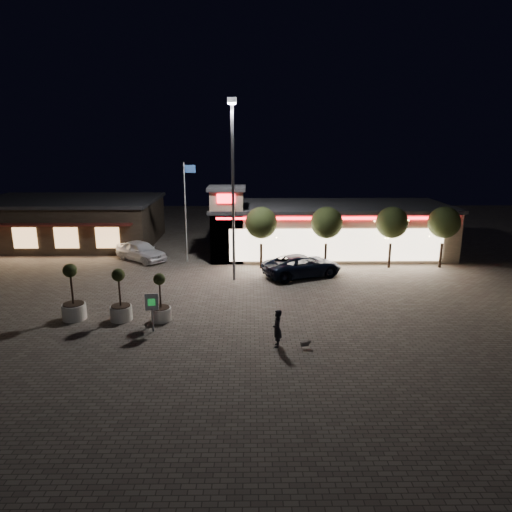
{
  "coord_description": "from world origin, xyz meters",
  "views": [
    {
      "loc": [
        3.16,
        -23.18,
        9.77
      ],
      "look_at": [
        3.54,
        6.0,
        2.25
      ],
      "focal_mm": 32.0,
      "sensor_mm": 36.0,
      "label": 1
    }
  ],
  "objects_px": {
    "pedestrian": "(277,328)",
    "planter_left": "(73,302)",
    "pickup_truck": "(302,265)",
    "white_sedan": "(141,251)",
    "valet_sign": "(152,305)",
    "planter_mid": "(121,304)"
  },
  "relations": [
    {
      "from": "pedestrian",
      "to": "valet_sign",
      "type": "distance_m",
      "value": 6.66
    },
    {
      "from": "pickup_truck",
      "to": "valet_sign",
      "type": "bearing_deg",
      "value": 115.98
    },
    {
      "from": "pickup_truck",
      "to": "pedestrian",
      "type": "height_order",
      "value": "pedestrian"
    },
    {
      "from": "pedestrian",
      "to": "valet_sign",
      "type": "bearing_deg",
      "value": -103.33
    },
    {
      "from": "valet_sign",
      "to": "white_sedan",
      "type": "bearing_deg",
      "value": 105.29
    },
    {
      "from": "pedestrian",
      "to": "planter_left",
      "type": "height_order",
      "value": "planter_left"
    },
    {
      "from": "pickup_truck",
      "to": "valet_sign",
      "type": "xyz_separation_m",
      "value": [
        -8.89,
        -9.8,
        0.64
      ]
    },
    {
      "from": "planter_mid",
      "to": "planter_left",
      "type": "bearing_deg",
      "value": 176.33
    },
    {
      "from": "planter_left",
      "to": "valet_sign",
      "type": "xyz_separation_m",
      "value": [
        4.74,
        -1.77,
        0.46
      ]
    },
    {
      "from": "planter_mid",
      "to": "valet_sign",
      "type": "relative_size",
      "value": 1.43
    },
    {
      "from": "white_sedan",
      "to": "valet_sign",
      "type": "relative_size",
      "value": 2.34
    },
    {
      "from": "white_sedan",
      "to": "planter_left",
      "type": "xyz_separation_m",
      "value": [
        -0.81,
        -12.62,
        0.16
      ]
    },
    {
      "from": "white_sedan",
      "to": "valet_sign",
      "type": "height_order",
      "value": "valet_sign"
    },
    {
      "from": "white_sedan",
      "to": "pedestrian",
      "type": "relative_size",
      "value": 2.6
    },
    {
      "from": "planter_left",
      "to": "valet_sign",
      "type": "height_order",
      "value": "planter_left"
    },
    {
      "from": "planter_mid",
      "to": "pedestrian",
      "type": "bearing_deg",
      "value": -22.17
    },
    {
      "from": "pickup_truck",
      "to": "pedestrian",
      "type": "xyz_separation_m",
      "value": [
        -2.51,
        -11.65,
        0.12
      ]
    },
    {
      "from": "pickup_truck",
      "to": "planter_mid",
      "type": "relative_size",
      "value": 1.97
    },
    {
      "from": "pedestrian",
      "to": "valet_sign",
      "type": "relative_size",
      "value": 0.9
    },
    {
      "from": "pickup_truck",
      "to": "planter_mid",
      "type": "bearing_deg",
      "value": 104.96
    },
    {
      "from": "pedestrian",
      "to": "valet_sign",
      "type": "height_order",
      "value": "valet_sign"
    },
    {
      "from": "pedestrian",
      "to": "planter_left",
      "type": "distance_m",
      "value": 11.69
    }
  ]
}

